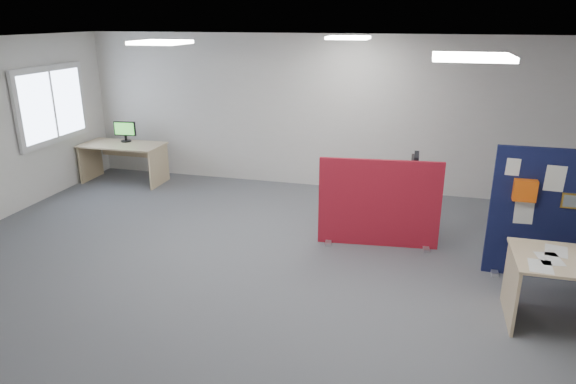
% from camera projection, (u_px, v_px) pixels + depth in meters
% --- Properties ---
extents(floor, '(9.00, 9.00, 0.00)m').
position_uv_depth(floor, '(269.00, 272.00, 6.29)').
color(floor, '#54565C').
rests_on(floor, ground).
extents(ceiling, '(9.00, 7.00, 0.02)m').
position_uv_depth(ceiling, '(266.00, 43.00, 5.41)').
color(ceiling, white).
rests_on(ceiling, wall_back).
extents(wall_back, '(9.00, 0.02, 2.70)m').
position_uv_depth(wall_back, '(326.00, 113.00, 9.05)').
color(wall_back, silver).
rests_on(wall_back, floor).
extents(wall_front, '(9.00, 0.02, 2.70)m').
position_uv_depth(wall_front, '(70.00, 348.00, 2.65)').
color(wall_front, silver).
rests_on(wall_front, floor).
extents(window, '(0.06, 1.70, 1.30)m').
position_uv_depth(window, '(52.00, 105.00, 8.69)').
color(window, white).
rests_on(window, wall_left).
extents(ceiling_lights, '(4.10, 4.10, 0.04)m').
position_uv_depth(ceiling_lights, '(311.00, 44.00, 5.95)').
color(ceiling_lights, white).
rests_on(ceiling_lights, ceiling).
extents(red_divider, '(1.61, 0.30, 1.21)m').
position_uv_depth(red_divider, '(379.00, 204.00, 6.84)').
color(red_divider, maroon).
rests_on(red_divider, floor).
extents(second_desk, '(1.50, 0.75, 0.73)m').
position_uv_depth(second_desk, '(124.00, 153.00, 9.58)').
color(second_desk, tan).
rests_on(second_desk, floor).
extents(monitor_second, '(0.42, 0.19, 0.38)m').
position_uv_depth(monitor_second, '(125.00, 131.00, 9.61)').
color(monitor_second, black).
rests_on(monitor_second, second_desk).
extents(office_chair, '(0.72, 0.76, 1.13)m').
position_uv_depth(office_chair, '(403.00, 188.00, 7.33)').
color(office_chair, black).
rests_on(office_chair, floor).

